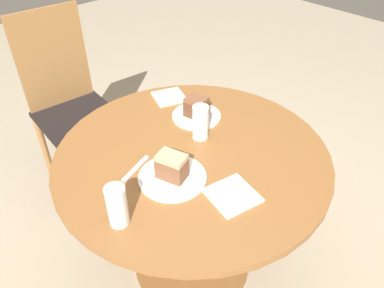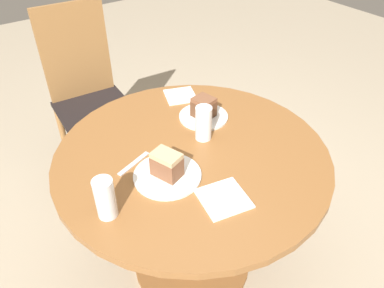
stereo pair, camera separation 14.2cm
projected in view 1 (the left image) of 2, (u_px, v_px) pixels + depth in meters
The scene contains 12 objects.
ground_plane at pixel (192, 261), 1.88m from camera, with size 8.00×8.00×0.00m, color tan.
table at pixel (192, 184), 1.55m from camera, with size 1.07×1.07×0.71m.
chair at pixel (70, 103), 2.09m from camera, with size 0.43×0.45×1.01m.
plate_near at pixel (172, 177), 1.33m from camera, with size 0.24×0.24×0.01m.
plate_far at pixel (196, 116), 1.64m from camera, with size 0.21×0.21×0.01m.
cake_slice_near at pixel (172, 166), 1.30m from camera, with size 0.10×0.12×0.10m.
cake_slice_far at pixel (197, 107), 1.61m from camera, with size 0.10×0.10×0.09m.
glass_lemonade at pixel (200, 124), 1.49m from camera, with size 0.07×0.07×0.14m.
glass_water at pixel (117, 208), 1.14m from camera, with size 0.06×0.06×0.15m.
napkin_stack at pixel (232, 195), 1.26m from camera, with size 0.18×0.18×0.01m.
fork at pixel (136, 168), 1.37m from camera, with size 0.15×0.07×0.00m.
napkin_side at pixel (169, 97), 1.77m from camera, with size 0.18×0.18×0.01m.
Camera 1 is at (-0.76, -0.82, 1.62)m, focal length 35.00 mm.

